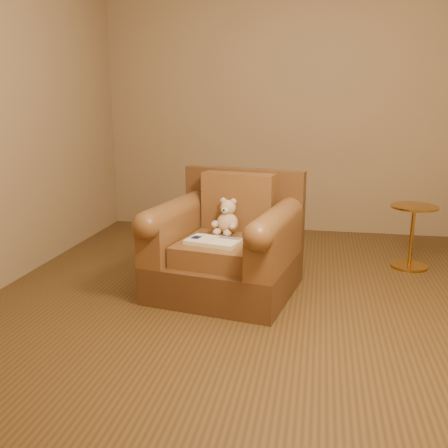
# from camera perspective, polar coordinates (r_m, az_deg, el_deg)

# --- Properties ---
(floor) EXTENTS (4.00, 4.00, 0.00)m
(floor) POSITION_cam_1_polar(r_m,az_deg,el_deg) (3.73, 4.76, -8.13)
(floor) COLOR brown
(floor) RESTS_ON ground
(room) EXTENTS (4.02, 4.02, 2.71)m
(room) POSITION_cam_1_polar(r_m,az_deg,el_deg) (3.47, 5.36, 19.12)
(room) COLOR #947A5B
(room) RESTS_ON ground
(armchair) EXTENTS (1.12, 1.08, 0.88)m
(armchair) POSITION_cam_1_polar(r_m,az_deg,el_deg) (3.71, 0.38, -2.62)
(armchair) COLOR #54341C
(armchair) RESTS_ON floor
(teddy_bear) EXTENTS (0.20, 0.23, 0.28)m
(teddy_bear) POSITION_cam_1_polar(r_m,az_deg,el_deg) (3.75, 0.31, 0.44)
(teddy_bear) COLOR #D0AE91
(teddy_bear) RESTS_ON armchair
(guidebook) EXTENTS (0.41, 0.30, 0.03)m
(guidebook) POSITION_cam_1_polar(r_m,az_deg,el_deg) (3.51, -1.25, -2.00)
(guidebook) COLOR beige
(guidebook) RESTS_ON armchair
(side_table) EXTENTS (0.39, 0.39, 0.54)m
(side_table) POSITION_cam_1_polar(r_m,az_deg,el_deg) (4.52, 20.68, -1.14)
(side_table) COLOR #B98533
(side_table) RESTS_ON floor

